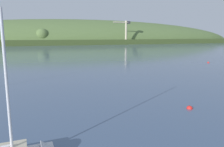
{
  "coord_description": "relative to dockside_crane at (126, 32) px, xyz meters",
  "views": [
    {
      "loc": [
        -3.32,
        5.4,
        8.23
      ],
      "look_at": [
        7.93,
        44.8,
        1.17
      ],
      "focal_mm": 35.04,
      "sensor_mm": 36.0,
      "label": 1
    }
  ],
  "objects": [
    {
      "name": "mooring_buoy_foreground",
      "position": [
        -27.31,
        -154.86,
        -11.78
      ],
      "size": [
        0.64,
        0.64,
        0.72
      ],
      "color": "red",
      "rests_on": "ground"
    },
    {
      "name": "dockside_crane",
      "position": [
        0.0,
        0.0,
        0.0
      ],
      "size": [
        17.88,
        5.06,
        23.29
      ],
      "rotation": [
        0.0,
        0.0,
        3.22
      ],
      "color": "#4C4C51",
      "rests_on": "ground"
    },
    {
      "name": "mooring_buoy_midchannel",
      "position": [
        -59.62,
        -191.03,
        -11.78
      ],
      "size": [
        0.68,
        0.68,
        0.76
      ],
      "color": "red",
      "rests_on": "ground"
    },
    {
      "name": "far_shoreline_hill",
      "position": [
        -33.7,
        46.79,
        -11.56
      ],
      "size": [
        542.25,
        156.06,
        54.09
      ],
      "rotation": [
        0.0,
        0.0,
        0.09
      ],
      "color": "#3C4E24",
      "rests_on": "ground"
    }
  ]
}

